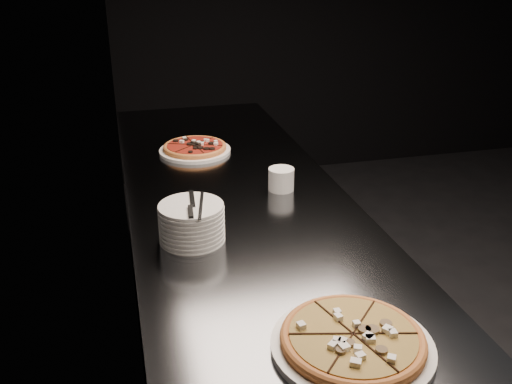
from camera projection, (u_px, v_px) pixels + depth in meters
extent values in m
cube|color=black|center=(113.00, 61.00, 1.63)|extent=(0.02, 5.00, 2.80)
cube|color=#595B60|center=(242.00, 316.00, 2.10)|extent=(0.70, 2.40, 0.90)
cube|color=#595B60|center=(240.00, 203.00, 1.91)|extent=(0.74, 2.44, 0.02)
cylinder|color=white|center=(352.00, 346.00, 1.21)|extent=(0.35, 0.35, 0.02)
cylinder|color=#DE8542|center=(353.00, 340.00, 1.20)|extent=(0.37, 0.37, 0.01)
torus|color=#DE8542|center=(353.00, 338.00, 1.20)|extent=(0.37, 0.37, 0.02)
cylinder|color=gold|center=(353.00, 336.00, 1.20)|extent=(0.33, 0.33, 0.01)
cylinder|color=white|center=(195.00, 151.00, 2.35)|extent=(0.29, 0.29, 0.01)
cylinder|color=#DE8542|center=(195.00, 148.00, 2.34)|extent=(0.33, 0.33, 0.01)
torus|color=#DE8542|center=(195.00, 147.00, 2.34)|extent=(0.34, 0.34, 0.02)
cylinder|color=#A22417|center=(195.00, 146.00, 2.34)|extent=(0.29, 0.29, 0.01)
cylinder|color=white|center=(192.00, 238.00, 1.65)|extent=(0.19, 0.19, 0.01)
cylinder|color=white|center=(192.00, 233.00, 1.65)|extent=(0.19, 0.19, 0.01)
cylinder|color=white|center=(192.00, 229.00, 1.64)|extent=(0.19, 0.19, 0.01)
cylinder|color=white|center=(192.00, 225.00, 1.64)|extent=(0.19, 0.19, 0.01)
cylinder|color=white|center=(192.00, 220.00, 1.63)|extent=(0.19, 0.19, 0.01)
cylinder|color=white|center=(191.00, 216.00, 1.62)|extent=(0.19, 0.19, 0.01)
cylinder|color=white|center=(191.00, 212.00, 1.62)|extent=(0.19, 0.19, 0.01)
cylinder|color=white|center=(191.00, 207.00, 1.61)|extent=(0.19, 0.19, 0.01)
cube|color=#AFB2B6|center=(192.00, 199.00, 1.65)|extent=(0.03, 0.12, 0.00)
cube|color=black|center=(191.00, 212.00, 1.56)|extent=(0.02, 0.08, 0.01)
cube|color=#AFB2B6|center=(201.00, 205.00, 1.61)|extent=(0.08, 0.17, 0.00)
cylinder|color=silver|center=(281.00, 179.00, 1.98)|extent=(0.09, 0.09, 0.08)
cylinder|color=black|center=(281.00, 171.00, 1.97)|extent=(0.07, 0.07, 0.01)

